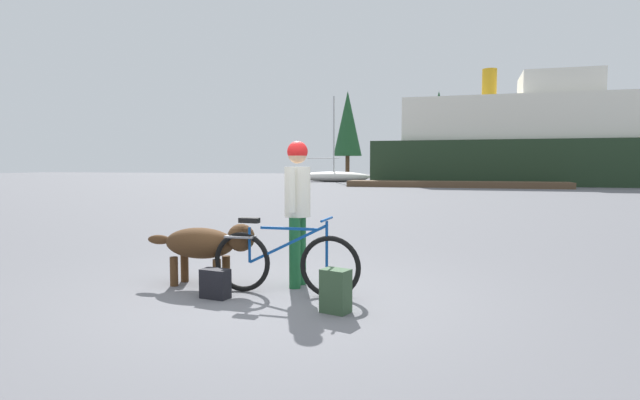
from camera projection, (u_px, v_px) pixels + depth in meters
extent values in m
plane|color=slate|center=(279.00, 298.00, 5.83)|extent=(160.00, 160.00, 0.00)
torus|color=black|center=(330.00, 267.00, 5.82)|extent=(0.71, 0.06, 0.71)
torus|color=black|center=(242.00, 262.00, 6.13)|extent=(0.71, 0.06, 0.71)
cube|color=navy|center=(289.00, 229.00, 5.93)|extent=(0.70, 0.03, 0.03)
cube|color=navy|center=(287.00, 244.00, 5.95)|extent=(0.94, 0.03, 0.49)
cylinder|color=navy|center=(250.00, 245.00, 6.08)|extent=(0.03, 0.03, 0.42)
cylinder|color=navy|center=(327.00, 244.00, 5.82)|extent=(0.03, 0.03, 0.52)
cube|color=black|center=(249.00, 220.00, 6.06)|extent=(0.24, 0.10, 0.06)
cylinder|color=navy|center=(327.00, 219.00, 5.80)|extent=(0.03, 0.44, 0.03)
cube|color=slate|center=(240.00, 237.00, 6.11)|extent=(0.36, 0.14, 0.02)
cylinder|color=#19592D|center=(301.00, 250.00, 6.50)|extent=(0.14, 0.14, 0.87)
cylinder|color=#19592D|center=(295.00, 253.00, 6.29)|extent=(0.14, 0.14, 0.87)
cylinder|color=silver|center=(298.00, 192.00, 6.34)|extent=(0.32, 0.32, 0.62)
cylinder|color=silver|center=(303.00, 188.00, 6.55)|extent=(0.09, 0.09, 0.54)
cylinder|color=silver|center=(292.00, 190.00, 6.13)|extent=(0.09, 0.09, 0.54)
sphere|color=tan|center=(297.00, 154.00, 6.31)|extent=(0.24, 0.24, 0.24)
sphere|color=red|center=(297.00, 152.00, 6.31)|extent=(0.25, 0.25, 0.25)
ellipsoid|color=#472D19|center=(200.00, 243.00, 6.43)|extent=(0.92, 0.45, 0.38)
sphere|color=#472D19|center=(241.00, 238.00, 6.27)|extent=(0.34, 0.34, 0.34)
ellipsoid|color=#472D19|center=(159.00, 240.00, 6.59)|extent=(0.32, 0.12, 0.12)
cylinder|color=#472D19|center=(226.00, 270.00, 6.49)|extent=(0.10, 0.10, 0.36)
cylinder|color=#472D19|center=(217.00, 274.00, 6.25)|extent=(0.10, 0.10, 0.36)
cylinder|color=#472D19|center=(185.00, 268.00, 6.66)|extent=(0.10, 0.10, 0.36)
cylinder|color=#472D19|center=(174.00, 271.00, 6.42)|extent=(0.10, 0.10, 0.36)
cube|color=#334C33|center=(336.00, 291.00, 5.26)|extent=(0.33, 0.27, 0.45)
cube|color=black|center=(215.00, 284.00, 5.83)|extent=(0.34, 0.22, 0.33)
cube|color=brown|center=(455.00, 184.00, 34.63)|extent=(14.44, 2.31, 0.40)
cube|color=#1E331E|center=(524.00, 163.00, 39.42)|extent=(22.31, 8.75, 3.28)
cube|color=silver|center=(525.00, 120.00, 39.20)|extent=(17.85, 7.35, 3.20)
cube|color=silver|center=(558.00, 86.00, 38.41)|extent=(5.36, 5.25, 1.80)
cylinder|color=#BF8C19|center=(489.00, 85.00, 39.76)|extent=(1.10, 1.10, 2.40)
ellipsoid|color=silver|center=(334.00, 177.00, 45.81)|extent=(6.60, 1.85, 0.90)
cylinder|color=#B2B2B7|center=(334.00, 134.00, 45.55)|extent=(0.14, 0.14, 6.64)
cylinder|color=#B2B2B7|center=(323.00, 158.00, 45.97)|extent=(2.97, 0.10, 0.10)
cylinder|color=#4C331E|center=(347.00, 167.00, 58.55)|extent=(0.47, 0.47, 2.53)
cone|color=#1E4C28|center=(348.00, 123.00, 58.21)|extent=(3.21, 3.21, 7.31)
cylinder|color=#4C331E|center=(439.00, 168.00, 57.73)|extent=(0.37, 0.37, 2.26)
cone|color=#1E4C28|center=(440.00, 129.00, 57.43)|extent=(3.43, 3.43, 6.43)
cylinder|color=#4C331E|center=(547.00, 167.00, 53.98)|extent=(0.45, 0.45, 2.46)
cone|color=#1E4C28|center=(548.00, 126.00, 53.69)|extent=(3.97, 3.97, 6.09)
cylinder|color=#4C331E|center=(438.00, 167.00, 64.68)|extent=(0.32, 0.32, 2.44)
cone|color=#1E4C28|center=(439.00, 124.00, 64.32)|extent=(4.11, 4.11, 8.22)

